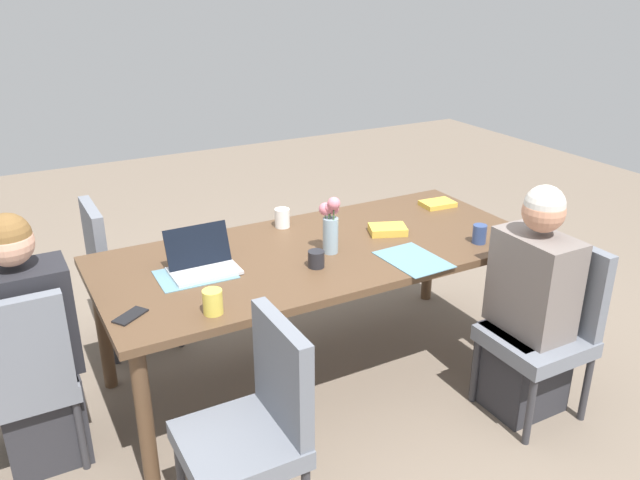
# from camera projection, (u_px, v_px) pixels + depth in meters

# --- Properties ---
(ground_plane) EXTENTS (10.00, 10.00, 0.00)m
(ground_plane) POSITION_uv_depth(u_px,v_px,m) (320.00, 371.00, 3.65)
(ground_plane) COLOR #756656
(dining_table) EXTENTS (2.30, 1.01, 0.75)m
(dining_table) POSITION_uv_depth(u_px,v_px,m) (320.00, 261.00, 3.39)
(dining_table) COLOR brown
(dining_table) RESTS_ON ground_plane
(chair_near_left_near) EXTENTS (0.44, 0.44, 0.90)m
(chair_near_left_near) POSITION_uv_depth(u_px,v_px,m) (549.00, 321.00, 3.17)
(chair_near_left_near) COLOR slate
(chair_near_left_near) RESTS_ON ground_plane
(person_near_left_near) EXTENTS (0.36, 0.40, 1.19)m
(person_near_left_near) POSITION_uv_depth(u_px,v_px,m) (529.00, 315.00, 3.17)
(person_near_left_near) COLOR #2D2D33
(person_near_left_near) RESTS_ON ground_plane
(chair_head_left_left_mid) EXTENTS (0.44, 0.44, 0.90)m
(chair_head_left_left_mid) POSITION_uv_depth(u_px,v_px,m) (20.00, 374.00, 2.76)
(chair_head_left_left_mid) COLOR slate
(chair_head_left_left_mid) RESTS_ON ground_plane
(person_head_left_left_mid) EXTENTS (0.40, 0.36, 1.19)m
(person_head_left_left_mid) POSITION_uv_depth(u_px,v_px,m) (32.00, 356.00, 2.83)
(person_head_left_left_mid) COLOR #2D2D33
(person_head_left_left_mid) RESTS_ON ground_plane
(chair_near_left_far) EXTENTS (0.44, 0.44, 0.90)m
(chair_near_left_far) POSITION_uv_depth(u_px,v_px,m) (256.00, 420.00, 2.47)
(chair_near_left_far) COLOR slate
(chair_near_left_far) RESTS_ON ground_plane
(chair_far_right_near) EXTENTS (0.44, 0.44, 0.90)m
(chair_far_right_near) POSITION_uv_depth(u_px,v_px,m) (120.00, 268.00, 3.74)
(chair_far_right_near) COLOR slate
(chair_far_right_near) RESTS_ON ground_plane
(flower_vase) EXTENTS (0.10, 0.11, 0.31)m
(flower_vase) POSITION_uv_depth(u_px,v_px,m) (330.00, 223.00, 3.26)
(flower_vase) COLOR #8EA8B7
(flower_vase) RESTS_ON dining_table
(placemat_near_left_near) EXTENTS (0.27, 0.37, 0.00)m
(placemat_near_left_near) POSITION_uv_depth(u_px,v_px,m) (413.00, 260.00, 3.23)
(placemat_near_left_near) COLOR slate
(placemat_near_left_near) RESTS_ON dining_table
(placemat_head_left_left_mid) EXTENTS (0.37, 0.27, 0.00)m
(placemat_head_left_left_mid) POSITION_uv_depth(u_px,v_px,m) (195.00, 275.00, 3.07)
(placemat_head_left_left_mid) COLOR slate
(placemat_head_left_left_mid) RESTS_ON dining_table
(laptop_head_left_left_mid) EXTENTS (0.32, 0.22, 0.21)m
(laptop_head_left_left_mid) POSITION_uv_depth(u_px,v_px,m) (202.00, 263.00, 3.09)
(laptop_head_left_left_mid) COLOR silver
(laptop_head_left_left_mid) RESTS_ON dining_table
(coffee_mug_near_left) EXTENTS (0.09, 0.09, 0.10)m
(coffee_mug_near_left) POSITION_uv_depth(u_px,v_px,m) (203.00, 243.00, 3.31)
(coffee_mug_near_left) COLOR #AD3D38
(coffee_mug_near_left) RESTS_ON dining_table
(coffee_mug_near_right) EXTENTS (0.07, 0.07, 0.10)m
(coffee_mug_near_right) POSITION_uv_depth(u_px,v_px,m) (479.00, 234.00, 3.42)
(coffee_mug_near_right) COLOR #33477A
(coffee_mug_near_right) RESTS_ON dining_table
(coffee_mug_centre_left) EXTENTS (0.08, 0.08, 0.08)m
(coffee_mug_centre_left) POSITION_uv_depth(u_px,v_px,m) (316.00, 259.00, 3.14)
(coffee_mug_centre_left) COLOR #232328
(coffee_mug_centre_left) RESTS_ON dining_table
(coffee_mug_centre_right) EXTENTS (0.08, 0.08, 0.11)m
(coffee_mug_centre_right) POSITION_uv_depth(u_px,v_px,m) (282.00, 218.00, 3.63)
(coffee_mug_centre_right) COLOR white
(coffee_mug_centre_right) RESTS_ON dining_table
(coffee_mug_far_left) EXTENTS (0.09, 0.09, 0.11)m
(coffee_mug_far_left) POSITION_uv_depth(u_px,v_px,m) (213.00, 302.00, 2.71)
(coffee_mug_far_left) COLOR #DBC64C
(coffee_mug_far_left) RESTS_ON dining_table
(book_red_cover) EXTENTS (0.24, 0.21, 0.04)m
(book_red_cover) POSITION_uv_depth(u_px,v_px,m) (388.00, 230.00, 3.56)
(book_red_cover) COLOR gold
(book_red_cover) RESTS_ON dining_table
(book_blue_cover) EXTENTS (0.21, 0.16, 0.03)m
(book_blue_cover) POSITION_uv_depth(u_px,v_px,m) (438.00, 204.00, 3.97)
(book_blue_cover) COLOR gold
(book_blue_cover) RESTS_ON dining_table
(phone_black) EXTENTS (0.16, 0.14, 0.01)m
(phone_black) POSITION_uv_depth(u_px,v_px,m) (130.00, 316.00, 2.70)
(phone_black) COLOR black
(phone_black) RESTS_ON dining_table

